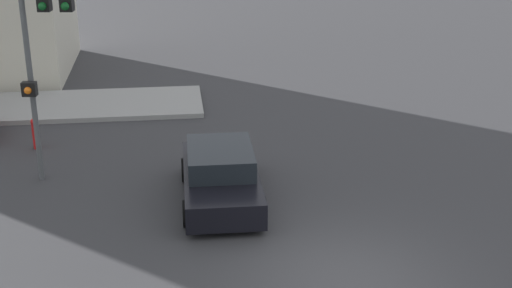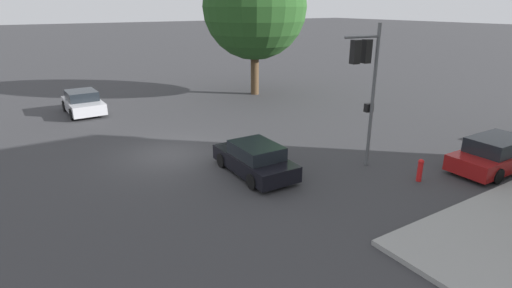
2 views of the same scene
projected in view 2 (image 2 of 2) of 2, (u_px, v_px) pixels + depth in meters
name	position (u px, v px, depth m)	size (l,w,h in m)	color
ground_plane	(169.00, 154.00, 18.47)	(300.00, 300.00, 0.00)	#333335
street_tree	(255.00, 7.00, 28.78)	(7.55, 7.55, 10.18)	#4C3823
traffic_signal	(365.00, 71.00, 15.69)	(0.52, 1.82, 5.88)	#515456
crossing_car_0	(255.00, 159.00, 16.14)	(4.08, 1.93, 1.31)	black
crossing_car_1	(83.00, 103.00, 25.22)	(4.01, 2.13, 1.42)	#B7B7BC
parked_car_0	(497.00, 154.00, 16.56)	(1.92, 4.67, 1.42)	maroon
fire_hydrant	(420.00, 169.00, 15.47)	(0.22, 0.22, 0.92)	red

